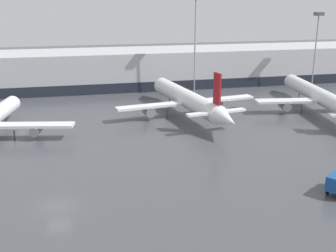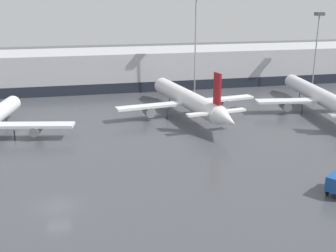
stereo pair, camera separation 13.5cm
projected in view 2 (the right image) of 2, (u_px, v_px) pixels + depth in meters
ground_plane at (57, 206)px, 45.42m from camera, size 320.00×320.00×0.00m
terminal_building at (62, 71)px, 101.81m from camera, size 160.00×28.00×9.00m
parked_jet_1 at (188, 99)px, 79.28m from camera, size 27.71×35.25×10.03m
parked_jet_2 at (322, 98)px, 81.50m from camera, size 26.11×39.44×10.05m
traffic_cone_1 at (199, 113)px, 80.63m from camera, size 0.43×0.43×0.79m
apron_light_mast_0 at (196, 18)px, 92.29m from camera, size 1.80×1.80×22.33m
apron_light_mast_2 at (318, 29)px, 99.55m from camera, size 1.80×1.80×18.21m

